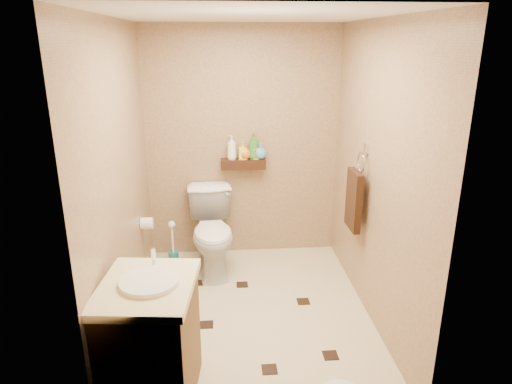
{
  "coord_description": "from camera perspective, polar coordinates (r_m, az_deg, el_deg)",
  "views": [
    {
      "loc": [
        -0.23,
        -3.39,
        2.24
      ],
      "look_at": [
        0.06,
        0.25,
        1.02
      ],
      "focal_mm": 32.0,
      "sensor_mm": 36.0,
      "label": 1
    }
  ],
  "objects": [
    {
      "name": "ground",
      "position": [
        4.07,
        -0.58,
        -14.89
      ],
      "size": [
        2.5,
        2.5,
        0.0
      ],
      "primitive_type": "plane",
      "color": "beige",
      "rests_on": "ground"
    },
    {
      "name": "wall_back",
      "position": [
        4.76,
        -1.68,
        5.89
      ],
      "size": [
        2.0,
        0.04,
        2.4
      ],
      "primitive_type": "cube",
      "color": "#9D8159",
      "rests_on": "ground"
    },
    {
      "name": "wall_front",
      "position": [
        2.39,
        1.45,
        -7.3
      ],
      "size": [
        2.0,
        0.04,
        2.4
      ],
      "primitive_type": "cube",
      "color": "#9D8159",
      "rests_on": "ground"
    },
    {
      "name": "wall_left",
      "position": [
        3.63,
        -16.6,
        1.06
      ],
      "size": [
        0.04,
        2.5,
        2.4
      ],
      "primitive_type": "cube",
      "color": "#9D8159",
      "rests_on": "ground"
    },
    {
      "name": "wall_right",
      "position": [
        3.75,
        14.78,
        1.79
      ],
      "size": [
        0.04,
        2.5,
        2.4
      ],
      "primitive_type": "cube",
      "color": "#9D8159",
      "rests_on": "ground"
    },
    {
      "name": "ceiling",
      "position": [
        3.4,
        -0.72,
        21.2
      ],
      "size": [
        2.0,
        2.5,
        0.02
      ],
      "primitive_type": "cube",
      "color": "silver",
      "rests_on": "wall_back"
    },
    {
      "name": "wall_shelf",
      "position": [
        4.73,
        -1.61,
        3.54
      ],
      "size": [
        0.46,
        0.14,
        0.1
      ],
      "primitive_type": "cube",
      "color": "#36180E",
      "rests_on": "wall_back"
    },
    {
      "name": "floor_accents",
      "position": [
        4.03,
        -0.08,
        -15.22
      ],
      "size": [
        1.15,
        1.38,
        0.01
      ],
      "color": "black",
      "rests_on": "ground"
    },
    {
      "name": "toilet",
      "position": [
        4.6,
        -5.43,
        -5.02
      ],
      "size": [
        0.53,
        0.84,
        0.82
      ],
      "primitive_type": "imported",
      "rotation": [
        0.0,
        0.0,
        0.1
      ],
      "color": "white",
      "rests_on": "ground"
    },
    {
      "name": "vanity",
      "position": [
        3.11,
        -12.97,
        -17.61
      ],
      "size": [
        0.63,
        0.74,
        0.97
      ],
      "rotation": [
        0.0,
        0.0,
        -0.1
      ],
      "color": "brown",
      "rests_on": "ground"
    },
    {
      "name": "toilet_brush",
      "position": [
        4.91,
        -10.33,
        -6.86
      ],
      "size": [
        0.11,
        0.11,
        0.46
      ],
      "color": "#1B6D6E",
      "rests_on": "ground"
    },
    {
      "name": "towel_ring",
      "position": [
        4.03,
        12.19,
        -0.67
      ],
      "size": [
        0.12,
        0.3,
        0.76
      ],
      "color": "silver",
      "rests_on": "wall_right"
    },
    {
      "name": "toilet_paper",
      "position": [
        4.42,
        -13.5,
        -3.82
      ],
      "size": [
        0.12,
        0.11,
        0.12
      ],
      "color": "white",
      "rests_on": "wall_left"
    },
    {
      "name": "bottle_a",
      "position": [
        4.68,
        -3.05,
        5.57
      ],
      "size": [
        0.13,
        0.13,
        0.25
      ],
      "primitive_type": "imported",
      "rotation": [
        0.0,
        0.0,
        3.67
      ],
      "color": "white",
      "rests_on": "wall_shelf"
    },
    {
      "name": "bottle_b",
      "position": [
        4.69,
        -1.65,
        5.2
      ],
      "size": [
        0.09,
        0.09,
        0.18
      ],
      "primitive_type": "imported",
      "rotation": [
        0.0,
        0.0,
        6.21
      ],
      "color": "#D9EA31",
      "rests_on": "wall_shelf"
    },
    {
      "name": "bottle_c",
      "position": [
        4.7,
        -1.33,
        5.05
      ],
      "size": [
        0.15,
        0.15,
        0.15
      ],
      "primitive_type": "imported",
      "rotation": [
        0.0,
        0.0,
        5.95
      ],
      "color": "orange",
      "rests_on": "wall_shelf"
    },
    {
      "name": "bottle_d",
      "position": [
        4.69,
        -0.3,
        5.75
      ],
      "size": [
        0.11,
        0.11,
        0.27
      ],
      "primitive_type": "imported",
      "rotation": [
        0.0,
        0.0,
        3.09
      ],
      "color": "#30822B",
      "rests_on": "wall_shelf"
    },
    {
      "name": "bottle_e",
      "position": [
        4.7,
        -0.02,
        5.19
      ],
      "size": [
        0.1,
        0.1,
        0.17
      ],
      "primitive_type": "imported",
      "rotation": [
        0.0,
        0.0,
        0.26
      ],
      "color": "gold",
      "rests_on": "wall_shelf"
    },
    {
      "name": "bottle_f",
      "position": [
        4.71,
        0.56,
        5.13
      ],
      "size": [
        0.17,
        0.17,
        0.16
      ],
      "primitive_type": "imported",
      "rotation": [
        0.0,
        0.0,
        1.06
      ],
      "color": "#508CC9",
      "rests_on": "wall_shelf"
    }
  ]
}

